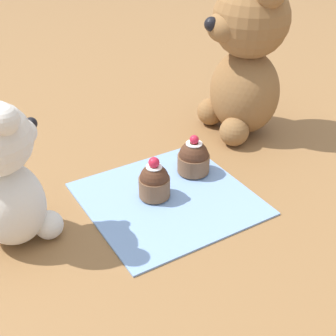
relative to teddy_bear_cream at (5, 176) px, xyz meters
The scene contains 6 objects.
ground_plane 0.24m from the teddy_bear_cream, 98.62° to the right, with size 4.00×4.00×0.00m, color olive.
knitted_placemat 0.24m from the teddy_bear_cream, 98.62° to the right, with size 0.23×0.24×0.01m, color #7A9ED1.
teddy_bear_cream is the anchor object (origin of this frame).
teddy_bear_tan 0.46m from the teddy_bear_cream, 78.84° to the right, with size 0.15×0.15×0.28m.
cupcake_near_cream_bear 0.21m from the teddy_bear_cream, 95.59° to the right, with size 0.05×0.05×0.07m.
cupcake_near_tan_bear 0.30m from the teddy_bear_cream, 88.70° to the right, with size 0.05×0.05×0.06m.
Camera 1 is at (-0.48, 0.29, 0.42)m, focal length 50.00 mm.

